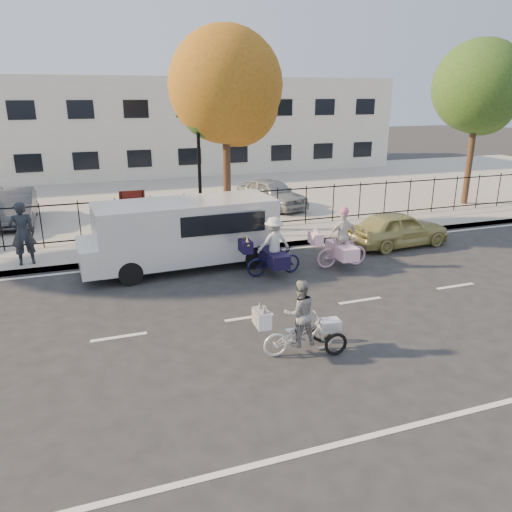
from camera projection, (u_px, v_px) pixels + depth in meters
name	position (u px, v px, depth m)	size (l,w,h in m)	color
ground	(249.00, 318.00, 11.80)	(120.00, 120.00, 0.00)	#333334
road_markings	(249.00, 317.00, 11.80)	(60.00, 9.52, 0.01)	silver
curb	(200.00, 253.00, 16.30)	(60.00, 0.10, 0.15)	#A8A399
sidewalk	(193.00, 244.00, 17.24)	(60.00, 2.20, 0.15)	#A8A399
parking_lot	(154.00, 197.00, 25.21)	(60.00, 15.60, 0.15)	#A8A399
iron_fence	(185.00, 214.00, 17.97)	(58.00, 0.06, 1.50)	black
building	(128.00, 126.00, 33.26)	(34.00, 10.00, 6.00)	silver
lamppost	(199.00, 153.00, 17.08)	(0.36, 0.36, 4.33)	black
street_sign	(133.00, 206.00, 16.86)	(0.85, 0.06, 1.80)	black
zebra_trike	(300.00, 326.00, 10.02)	(1.85, 0.71, 1.58)	white
unicorn_bike	(341.00, 245.00, 15.03)	(1.86, 1.29, 1.87)	#D8A4B7
bull_bike	(273.00, 252.00, 14.39)	(1.84, 1.26, 1.72)	#0F1034
white_van	(183.00, 231.00, 14.87)	(5.84, 2.21, 2.04)	white
gold_sedan	(398.00, 229.00, 17.15)	(1.45, 3.60, 1.23)	tan
pedestrian	(22.00, 233.00, 14.74)	(0.70, 0.46, 1.92)	black
lot_car_c	(15.00, 207.00, 19.60)	(1.38, 3.95, 1.30)	#484950
lot_car_d	(271.00, 193.00, 22.27)	(1.53, 3.80, 1.30)	#94989B
tree_mid	(229.00, 91.00, 17.36)	(3.99, 3.99, 7.31)	#442D1D
tree_east	(480.00, 91.00, 21.90)	(4.01, 4.01, 7.35)	#442D1D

